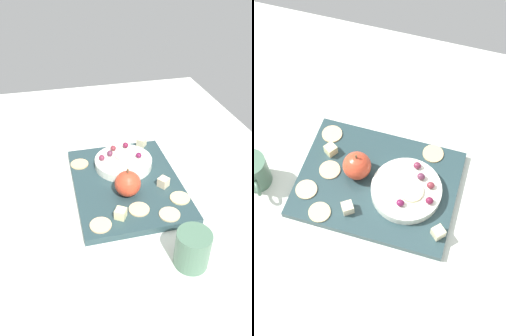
{
  "view_description": "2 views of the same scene",
  "coord_description": "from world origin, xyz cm",
  "views": [
    {
      "loc": [
        75.25,
        -16.49,
        61.94
      ],
      "look_at": [
        1.72,
        1.52,
        7.96
      ],
      "focal_mm": 35.47,
      "sensor_mm": 36.0,
      "label": 1
    },
    {
      "loc": [
        -11.63,
        52.04,
        101.93
      ],
      "look_at": [
        4.53,
        -1.73,
        7.5
      ],
      "focal_mm": 48.66,
      "sensor_mm": 36.0,
      "label": 2
    }
  ],
  "objects": [
    {
      "name": "cracker_0",
      "position": [
        16.53,
        1.26,
        5.61
      ],
      "size": [
        5.21,
        5.21,
        0.4
      ],
      "primitive_type": "cylinder",
      "color": "#D7B586",
      "rests_on": "platter"
    },
    {
      "name": "cheese_cube_0",
      "position": [
        8.79,
        10.23,
        6.68
      ],
      "size": [
        3.53,
        3.53,
        2.53
      ],
      "primitive_type": "cube",
      "rotation": [
        0.0,
        0.0,
        0.62
      ],
      "color": "beige",
      "rests_on": "platter"
    },
    {
      "name": "grape_2",
      "position": [
        -2.78,
        6.45,
        8.61
      ],
      "size": [
        1.91,
        1.72,
        1.56
      ],
      "primitive_type": "ellipsoid",
      "color": "maroon",
      "rests_on": "serving_dish"
    },
    {
      "name": "cracker_1",
      "position": [
        19.64,
        -9.02,
        5.61
      ],
      "size": [
        5.21,
        5.21,
        0.4
      ],
      "primitive_type": "cylinder",
      "color": "#E3B987",
      "rests_on": "platter"
    },
    {
      "name": "cheese_cube_2",
      "position": [
        -12.73,
        10.19,
        6.68
      ],
      "size": [
        3.58,
        3.58,
        2.53
      ],
      "primitive_type": "cube",
      "rotation": [
        0.0,
        0.0,
        0.82
      ],
      "color": "beige",
      "rests_on": "platter"
    },
    {
      "name": "table",
      "position": [
        0.0,
        0.0,
        1.77
      ],
      "size": [
        143.45,
        104.16,
        3.54
      ],
      "primitive_type": "cube",
      "color": "silver",
      "rests_on": "ground"
    },
    {
      "name": "grape_4",
      "position": [
        -9.03,
        4.0,
        8.69
      ],
      "size": [
        1.91,
        1.72,
        1.73
      ],
      "primitive_type": "ellipsoid",
      "color": "maroon",
      "rests_on": "serving_dish"
    },
    {
      "name": "grape_0",
      "position": [
        -4.03,
        -4.3,
        8.65
      ],
      "size": [
        1.91,
        1.72,
        1.64
      ],
      "primitive_type": "ellipsoid",
      "color": "maroon",
      "rests_on": "serving_dish"
    },
    {
      "name": "cup",
      "position": [
        33.21,
        8.21,
        7.9
      ],
      "size": [
        8.17,
        9.47,
        8.71
      ],
      "color": "#496D55",
      "rests_on": "table"
    },
    {
      "name": "cracker_2",
      "position": [
        20.05,
        8.02,
        5.61
      ],
      "size": [
        5.21,
        5.21,
        0.4
      ],
      "primitive_type": "cylinder",
      "color": "#D8B889",
      "rests_on": "platter"
    },
    {
      "name": "grape_1",
      "position": [
        -5.64,
        -1.59,
        8.71
      ],
      "size": [
        1.91,
        1.72,
        1.76
      ],
      "primitive_type": "ellipsoid",
      "color": "#5F2A44",
      "rests_on": "serving_dish"
    },
    {
      "name": "apple_whole",
      "position": [
        9.77,
        0.1,
        8.85
      ],
      "size": [
        6.88,
        6.88,
        6.88
      ],
      "primitive_type": "sphere",
      "color": "#C84026",
      "rests_on": "platter"
    },
    {
      "name": "grape_3",
      "position": [
        -8.37,
        0.07,
        8.62
      ],
      "size": [
        1.91,
        1.72,
        1.58
      ],
      "primitive_type": "ellipsoid",
      "color": "maroon",
      "rests_on": "serving_dish"
    },
    {
      "name": "platter",
      "position": [
        4.32,
        1.09,
        4.48
      ],
      "size": [
        38.32,
        28.93,
        1.87
      ],
      "primitive_type": "cube",
      "color": "#263E42",
      "rests_on": "table"
    },
    {
      "name": "cracker_3",
      "position": [
        14.92,
        12.72,
        5.61
      ],
      "size": [
        5.21,
        5.21,
        0.4
      ],
      "primitive_type": "cylinder",
      "color": "#D7BF87",
      "rests_on": "platter"
    },
    {
      "name": "cheese_cube_1",
      "position": [
        18.01,
        -3.8,
        6.68
      ],
      "size": [
        3.51,
        3.51,
        2.53
      ],
      "primitive_type": "cube",
      "rotation": [
        0.0,
        0.0,
        0.99
      ],
      "color": "beige",
      "rests_on": "platter"
    },
    {
      "name": "apple_stem",
      "position": [
        9.77,
        0.1,
        12.89
      ],
      "size": [
        0.5,
        0.5,
        1.2
      ],
      "primitive_type": "cylinder",
      "color": "brown",
      "rests_on": "apple_whole"
    },
    {
      "name": "serving_dish",
      "position": [
        -3.06,
        1.9,
        6.62
      ],
      "size": [
        16.77,
        16.77,
        2.41
      ],
      "primitive_type": "cylinder",
      "color": "white",
      "rests_on": "platter"
    },
    {
      "name": "cracker_4",
      "position": [
        -6.73,
        -10.67,
        5.61
      ],
      "size": [
        5.21,
        5.21,
        0.4
      ],
      "primitive_type": "cylinder",
      "color": "#E4B97E",
      "rests_on": "platter"
    },
    {
      "name": "apple_slice_0",
      "position": [
        -4.38,
        2.54,
        8.13
      ],
      "size": [
        5.71,
        5.71,
        0.6
      ],
      "primitive_type": "cylinder",
      "color": "#F4E7A8",
      "rests_on": "serving_dish"
    }
  ]
}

